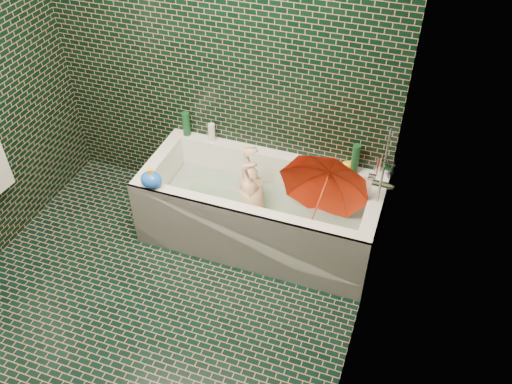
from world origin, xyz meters
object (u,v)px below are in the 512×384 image
(umbrella, at_px, (320,198))
(bath_toy, at_px, (151,179))
(child, at_px, (256,208))
(bathtub, at_px, (260,216))
(rubber_duck, at_px, (349,165))

(umbrella, bearing_deg, bath_toy, -163.72)
(child, distance_m, umbrella, 0.53)
(bath_toy, bearing_deg, bathtub, 17.92)
(bathtub, xyz_separation_m, umbrella, (0.45, -0.05, 0.35))
(bathtub, distance_m, umbrella, 0.57)
(bathtub, height_order, bath_toy, bath_toy)
(bathtub, relative_size, child, 1.85)
(child, distance_m, bath_toy, 0.78)
(bathtub, xyz_separation_m, child, (-0.02, -0.03, 0.10))
(bath_toy, bearing_deg, umbrella, 6.48)
(bathtub, relative_size, bath_toy, 10.31)
(bathtub, distance_m, child, 0.10)
(child, relative_size, bath_toy, 5.57)
(umbrella, distance_m, rubber_duck, 0.40)
(rubber_duck, xyz_separation_m, bath_toy, (-1.23, -0.64, 0.02))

